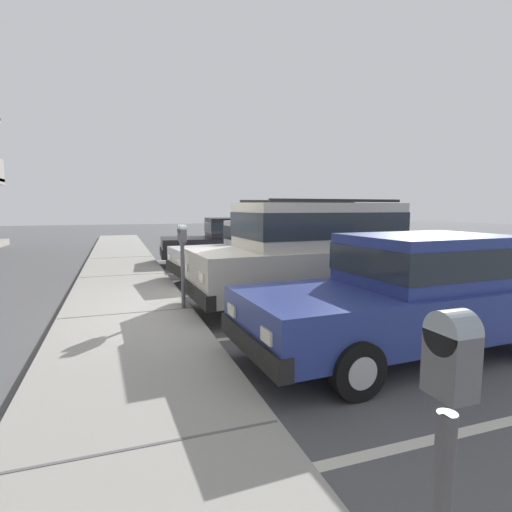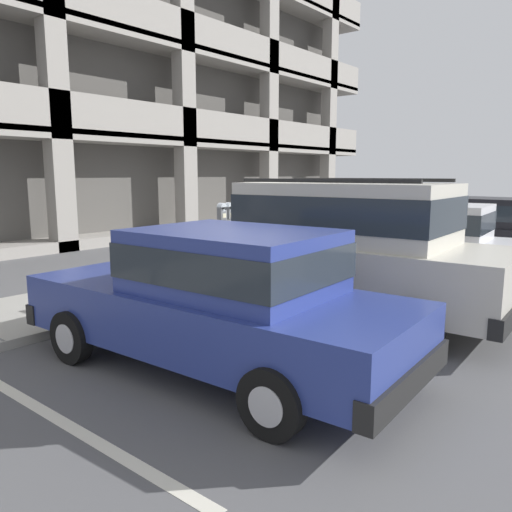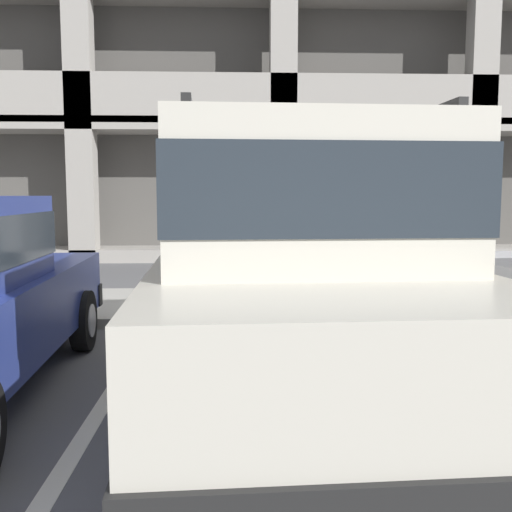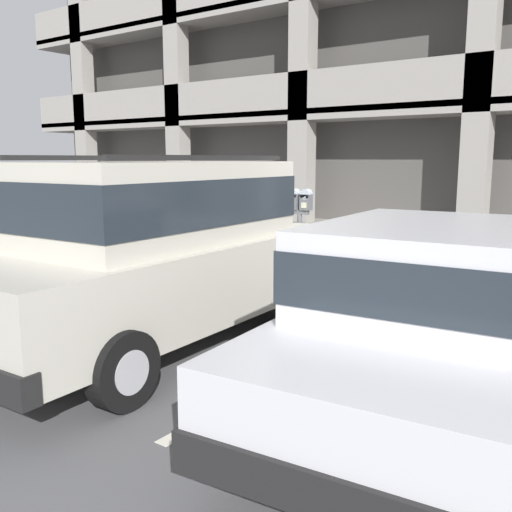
% 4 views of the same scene
% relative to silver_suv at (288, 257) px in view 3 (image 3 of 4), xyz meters
% --- Properties ---
extents(ground_plane, '(80.00, 80.00, 0.10)m').
position_rel_silver_suv_xyz_m(ground_plane, '(0.13, 2.16, -1.14)').
color(ground_plane, '#565659').
extents(sidewalk, '(40.00, 2.20, 0.12)m').
position_rel_silver_suv_xyz_m(sidewalk, '(0.13, 3.46, -1.03)').
color(sidewalk, '#9E9B93').
rests_on(sidewalk, ground_plane).
extents(parking_stall_lines, '(12.09, 4.80, 0.01)m').
position_rel_silver_suv_xyz_m(parking_stall_lines, '(1.62, 0.76, -1.08)').
color(parking_stall_lines, silver).
rests_on(parking_stall_lines, ground_plane).
extents(silver_suv, '(2.17, 4.86, 2.03)m').
position_rel_silver_suv_xyz_m(silver_suv, '(0.00, 0.00, 0.00)').
color(silver_suv, beige).
rests_on(silver_suv, ground_plane).
extents(parking_meter_near, '(0.35, 0.12, 1.47)m').
position_rel_silver_suv_xyz_m(parking_meter_near, '(0.20, 2.51, 0.13)').
color(parking_meter_near, '#595B60').
rests_on(parking_meter_near, sidewalk).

